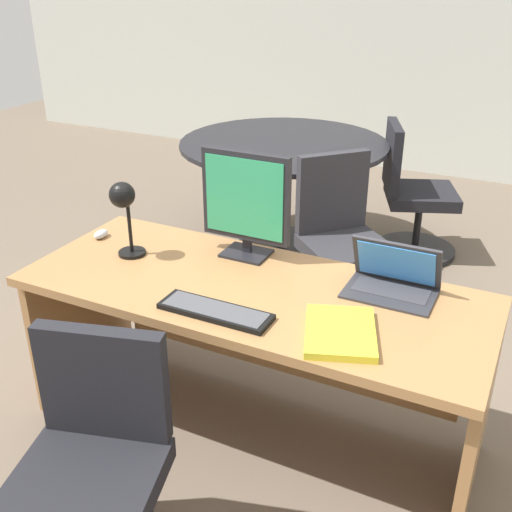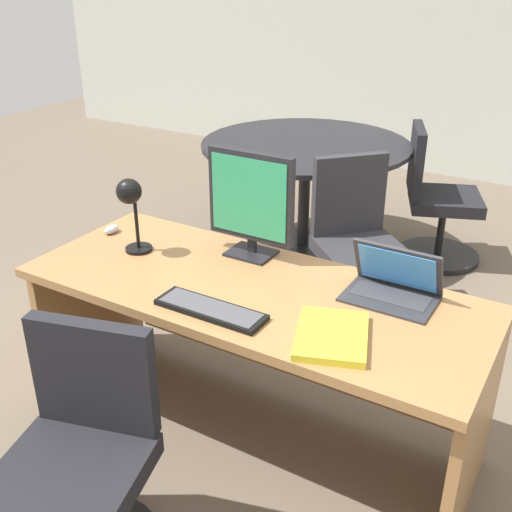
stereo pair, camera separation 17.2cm
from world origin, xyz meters
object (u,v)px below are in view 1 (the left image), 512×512
Objects in this scene: meeting_table at (283,168)px; laptop at (394,276)px; meeting_chair_near at (342,251)px; meeting_chair_far at (411,202)px; keyboard at (215,311)px; book at (340,332)px; desk at (257,323)px; desk_lamp at (124,204)px; mouse at (101,234)px; office_chair at (93,487)px; monitor at (246,201)px.

laptop is at bearing -53.54° from meeting_table.
meeting_chair_near is (0.65, -0.61, -0.24)m from meeting_table.
keyboard is at bearing -94.53° from meeting_chair_far.
desk is at bearing 152.08° from book.
desk_lamp is (-1.12, -0.21, 0.18)m from laptop.
mouse is 0.34m from desk_lamp.
meeting_chair_near reaches higher than meeting_table.
meeting_chair_near is at bearing 52.60° from mouse.
mouse is at bearing -127.40° from meeting_chair_near.
desk is at bearing -89.07° from meeting_chair_near.
desk is 2.22× the size of office_chair.
desk is 4.93× the size of book.
office_chair is (-0.01, -1.09, -0.63)m from monitor.
keyboard is (-0.54, -0.46, -0.05)m from laptop.
monitor is 1.36× the size of desk_lamp.
desk_lamp is 1.08m from book.
meeting_chair_far is at bearing 85.47° from keyboard.
meeting_chair_far is at bearing 21.73° from meeting_table.
desk is at bearing -52.90° from monitor.
monitor is 0.74m from mouse.
laptop is at bearing -61.73° from meeting_chair_near.
meeting_chair_near reaches higher than office_chair.
monitor reaches higher than desk.
keyboard is (-0.03, -0.29, 0.20)m from desk.
meeting_table is at bearing 136.75° from meeting_chair_near.
desk is 21.89× the size of mouse.
meeting_chair_far is at bearing 80.46° from monitor.
keyboard is at bearing -172.15° from book.
meeting_chair_near reaches higher than book.
book is (0.43, -0.23, 0.21)m from desk.
monitor reaches higher than meeting_table.
desk_lamp is at bearing 117.83° from office_chair.
laptop is 0.80× the size of keyboard.
keyboard is 0.51× the size of office_chair.
meeting_chair_far reaches higher than meeting_chair_near.
office_chair is (0.44, -0.84, -0.62)m from desk_lamp.
desk_lamp is at bearing -151.73° from monitor.
monitor is (-0.16, 0.21, 0.45)m from desk.
desk is 1.16m from meeting_chair_near.
monitor is at bearing 127.10° from desk.
monitor is 0.33× the size of meeting_table.
meeting_table is at bearing 107.26° from keyboard.
monitor is 1.35× the size of laptop.
meeting_chair_near is (-0.45, 1.38, -0.37)m from book.
laptop is at bearing -79.74° from meeting_chair_far.
meeting_chair_far reaches higher than mouse.
desk_lamp is 0.90× the size of book.
keyboard is 5.02× the size of mouse.
desk is 0.36m from keyboard.
meeting_chair_far is at bearing 70.10° from desk_lamp.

